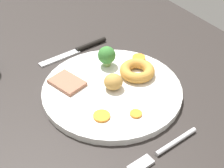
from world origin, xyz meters
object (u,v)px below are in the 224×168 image
object	(u,v)px
yorkshire_pudding	(137,71)
dinner_plate	(112,90)
roast_potato_left	(113,82)
carrot_coin_side	(139,58)
knife	(80,49)
meat_slice_main	(67,83)
fork	(162,151)
carrot_coin_back	(136,114)
broccoli_floret	(107,56)
carrot_coin_front	(102,116)

from	to	relation	value
yorkshire_pudding	dinner_plate	bearing A→B (deg)	97.06
roast_potato_left	carrot_coin_side	xyz separation A→B (cm)	(5.74, -10.60, -1.33)
yorkshire_pudding	knife	world-z (taller)	yorkshire_pudding
meat_slice_main	knife	world-z (taller)	meat_slice_main
carrot_coin_side	fork	world-z (taller)	carrot_coin_side
carrot_coin_side	meat_slice_main	bearing A→B (deg)	88.34
dinner_plate	fork	bearing A→B (deg)	176.31
yorkshire_pudding	fork	distance (cm)	20.56
yorkshire_pudding	fork	size ratio (longest dim) A/B	0.50
yorkshire_pudding	carrot_coin_back	size ratio (longest dim) A/B	3.31
yorkshire_pudding	knife	distance (cm)	17.83
meat_slice_main	broccoli_floret	size ratio (longest dim) A/B	1.51
carrot_coin_front	carrot_coin_side	distance (cm)	20.61
meat_slice_main	carrot_coin_back	bearing A→B (deg)	-155.72
knife	carrot_coin_front	bearing A→B (deg)	66.61
meat_slice_main	yorkshire_pudding	distance (cm)	15.12
carrot_coin_front	carrot_coin_back	world-z (taller)	same
yorkshire_pudding	carrot_coin_side	size ratio (longest dim) A/B	2.53
meat_slice_main	fork	distance (cm)	24.79
dinner_plate	roast_potato_left	distance (cm)	2.36
roast_potato_left	knife	distance (cm)	18.32
yorkshire_pudding	knife	xyz separation A→B (cm)	(16.99, 4.99, -2.07)
carrot_coin_side	knife	bearing A→B (deg)	35.70
meat_slice_main	yorkshire_pudding	world-z (taller)	yorkshire_pudding
roast_potato_left	carrot_coin_front	world-z (taller)	roast_potato_left
dinner_plate	carrot_coin_back	xyz separation A→B (cm)	(-9.10, 0.43, 0.91)
dinner_plate	broccoli_floret	world-z (taller)	broccoli_floret
dinner_plate	broccoli_floret	distance (cm)	8.79
carrot_coin_side	fork	size ratio (longest dim) A/B	0.20
carrot_coin_side	broccoli_floret	xyz separation A→B (cm)	(1.93, 7.45, 2.23)
meat_slice_main	carrot_coin_side	distance (cm)	18.05
dinner_plate	meat_slice_main	world-z (taller)	meat_slice_main
broccoli_floret	meat_slice_main	bearing A→B (deg)	97.57
yorkshire_pudding	carrot_coin_front	world-z (taller)	yorkshire_pudding
meat_slice_main	yorkshire_pudding	bearing A→B (deg)	-110.11
meat_slice_main	fork	world-z (taller)	meat_slice_main
roast_potato_left	fork	size ratio (longest dim) A/B	0.25
broccoli_floret	fork	size ratio (longest dim) A/B	0.30
roast_potato_left	carrot_coin_front	bearing A→B (deg)	133.17
dinner_plate	carrot_coin_front	bearing A→B (deg)	135.01
dinner_plate	yorkshire_pudding	world-z (taller)	yorkshire_pudding
fork	broccoli_floret	bearing A→B (deg)	-104.91
yorkshire_pudding	fork	xyz separation A→B (cm)	(-18.79, 8.08, -2.14)
dinner_plate	knife	world-z (taller)	dinner_plate
broccoli_floret	fork	distance (cm)	26.02
fork	knife	distance (cm)	35.91
roast_potato_left	broccoli_floret	bearing A→B (deg)	-22.30
dinner_plate	yorkshire_pudding	distance (cm)	7.21
meat_slice_main	knife	distance (cm)	15.02
broccoli_floret	fork	bearing A→B (deg)	169.98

